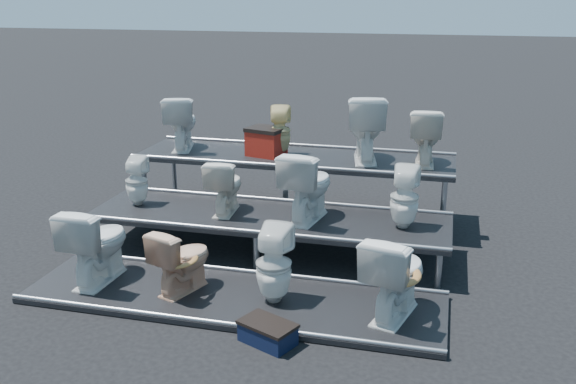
% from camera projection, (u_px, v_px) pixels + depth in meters
% --- Properties ---
extents(ground, '(80.00, 80.00, 0.00)m').
position_uv_depth(ground, '(268.00, 252.00, 7.63)').
color(ground, black).
rests_on(ground, ground).
extents(tier_front, '(4.20, 1.20, 0.06)m').
position_uv_depth(tier_front, '(233.00, 298.00, 6.42)').
color(tier_front, black).
rests_on(tier_front, ground).
extents(tier_mid, '(4.20, 1.20, 0.46)m').
position_uv_depth(tier_mid, '(268.00, 234.00, 7.56)').
color(tier_mid, black).
rests_on(tier_mid, ground).
extents(tier_back, '(4.20, 1.20, 0.86)m').
position_uv_depth(tier_back, '(294.00, 186.00, 8.70)').
color(tier_back, black).
rests_on(tier_back, ground).
extents(toilet_0, '(0.50, 0.84, 0.84)m').
position_uv_depth(toilet_0, '(97.00, 243.00, 6.63)').
color(toilet_0, white).
rests_on(toilet_0, tier_front).
extents(toilet_1, '(0.58, 0.75, 0.68)m').
position_uv_depth(toilet_1, '(182.00, 259.00, 6.43)').
color(toilet_1, '#DCA886').
rests_on(toilet_1, tier_front).
extents(toilet_2, '(0.37, 0.38, 0.78)m').
position_uv_depth(toilet_2, '(274.00, 264.00, 6.19)').
color(toilet_2, white).
rests_on(toilet_2, tier_front).
extents(toilet_3, '(0.66, 0.90, 0.83)m').
position_uv_depth(toilet_3, '(395.00, 275.00, 5.91)').
color(toilet_3, white).
rests_on(toilet_3, tier_front).
extents(toilet_4, '(0.30, 0.30, 0.60)m').
position_uv_depth(toilet_4, '(137.00, 181.00, 7.79)').
color(toilet_4, white).
rests_on(toilet_4, tier_mid).
extents(toilet_5, '(0.41, 0.67, 0.66)m').
position_uv_depth(toilet_5, '(225.00, 186.00, 7.51)').
color(toilet_5, silver).
rests_on(toilet_5, tier_mid).
extents(toilet_6, '(0.59, 0.87, 0.82)m').
position_uv_depth(toilet_6, '(308.00, 185.00, 7.26)').
color(toilet_6, white).
rests_on(toilet_6, tier_mid).
extents(toilet_7, '(0.33, 0.34, 0.70)m').
position_uv_depth(toilet_7, '(405.00, 197.00, 7.02)').
color(toilet_7, white).
rests_on(toilet_7, tier_mid).
extents(toilet_8, '(0.59, 0.82, 0.75)m').
position_uv_depth(toilet_8, '(181.00, 122.00, 8.84)').
color(toilet_8, white).
rests_on(toilet_8, tier_back).
extents(toilet_9, '(0.34, 0.34, 0.66)m').
position_uv_depth(toilet_9, '(280.00, 131.00, 8.52)').
color(toilet_9, '#E0CB88').
rests_on(toilet_9, tier_back).
extents(toilet_10, '(0.63, 0.92, 0.86)m').
position_uv_depth(toilet_10, '(366.00, 128.00, 8.22)').
color(toilet_10, white).
rests_on(toilet_10, tier_back).
extents(toilet_11, '(0.43, 0.72, 0.72)m').
position_uv_depth(toilet_11, '(426.00, 136.00, 8.06)').
color(toilet_11, silver).
rests_on(toilet_11, tier_back).
extents(red_crate, '(0.54, 0.47, 0.33)m').
position_uv_depth(red_crate, '(266.00, 143.00, 8.55)').
color(red_crate, '#9A2610').
rests_on(red_crate, tier_back).
extents(step_stool, '(0.55, 0.45, 0.17)m').
position_uv_depth(step_stool, '(268.00, 334.00, 5.65)').
color(step_stool, black).
rests_on(step_stool, ground).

